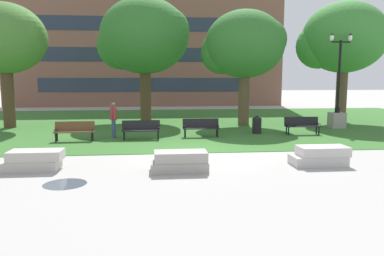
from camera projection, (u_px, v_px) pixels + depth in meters
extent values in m
plane|color=#A3A09B|center=(196.00, 153.00, 14.64)|extent=(140.00, 140.00, 0.00)
cube|color=#336628|center=(179.00, 123.00, 24.50)|extent=(40.00, 20.00, 0.02)
cube|color=#B2ADA3|center=(31.00, 165.00, 12.00)|extent=(1.80, 0.90, 0.32)
cube|color=#BBB6AB|center=(36.00, 155.00, 11.97)|extent=(1.66, 0.83, 0.32)
cube|color=#9E9991|center=(179.00, 166.00, 11.85)|extent=(1.80, 0.90, 0.32)
cube|color=#A6A098|center=(181.00, 156.00, 11.81)|extent=(1.66, 0.83, 0.32)
cube|color=#BCB7B2|center=(318.00, 160.00, 12.70)|extent=(1.80, 0.90, 0.32)
cube|color=beige|center=(323.00, 151.00, 12.68)|extent=(1.66, 0.83, 0.32)
cylinder|color=#47515B|center=(65.00, 184.00, 10.44)|extent=(1.19, 1.19, 0.01)
cube|color=black|center=(141.00, 131.00, 17.69)|extent=(1.81, 0.48, 0.05)
cube|color=black|center=(141.00, 125.00, 17.91)|extent=(1.80, 0.17, 0.46)
cube|color=black|center=(123.00, 128.00, 17.57)|extent=(0.07, 0.40, 0.04)
cube|color=black|center=(159.00, 128.00, 17.78)|extent=(0.07, 0.40, 0.04)
cylinder|color=black|center=(124.00, 136.00, 17.47)|extent=(0.07, 0.07, 0.41)
cylinder|color=black|center=(158.00, 136.00, 17.66)|extent=(0.07, 0.07, 0.41)
cylinder|color=black|center=(124.00, 135.00, 17.78)|extent=(0.07, 0.07, 0.41)
cylinder|color=black|center=(158.00, 135.00, 17.98)|extent=(0.07, 0.07, 0.41)
cube|color=brown|center=(74.00, 132.00, 17.24)|extent=(1.82, 0.51, 0.05)
cube|color=brown|center=(75.00, 126.00, 17.45)|extent=(1.80, 0.19, 0.46)
cube|color=black|center=(55.00, 130.00, 17.11)|extent=(0.08, 0.40, 0.04)
cube|color=black|center=(93.00, 129.00, 17.34)|extent=(0.08, 0.40, 0.04)
cylinder|color=black|center=(56.00, 138.00, 17.00)|extent=(0.07, 0.07, 0.41)
cylinder|color=black|center=(92.00, 137.00, 17.22)|extent=(0.07, 0.07, 0.41)
cylinder|color=black|center=(57.00, 137.00, 17.32)|extent=(0.07, 0.07, 0.41)
cylinder|color=black|center=(93.00, 136.00, 17.54)|extent=(0.07, 0.07, 0.41)
cube|color=black|center=(201.00, 128.00, 18.45)|extent=(1.81, 0.47, 0.05)
cube|color=black|center=(201.00, 123.00, 18.67)|extent=(1.80, 0.15, 0.46)
cube|color=black|center=(184.00, 126.00, 18.37)|extent=(0.07, 0.40, 0.04)
cube|color=black|center=(218.00, 126.00, 18.51)|extent=(0.07, 0.40, 0.04)
cylinder|color=black|center=(185.00, 134.00, 18.26)|extent=(0.07, 0.07, 0.41)
cylinder|color=black|center=(218.00, 133.00, 18.39)|extent=(0.07, 0.07, 0.41)
cylinder|color=black|center=(185.00, 133.00, 18.58)|extent=(0.07, 0.07, 0.41)
cylinder|color=black|center=(217.00, 132.00, 18.71)|extent=(0.07, 0.07, 0.41)
cube|color=black|center=(303.00, 126.00, 19.25)|extent=(1.81, 0.48, 0.05)
cube|color=black|center=(301.00, 121.00, 19.47)|extent=(1.80, 0.16, 0.46)
cube|color=black|center=(287.00, 124.00, 19.17)|extent=(0.07, 0.40, 0.04)
cube|color=black|center=(319.00, 124.00, 19.30)|extent=(0.07, 0.40, 0.04)
cylinder|color=black|center=(288.00, 131.00, 19.06)|extent=(0.07, 0.07, 0.41)
cylinder|color=black|center=(319.00, 131.00, 19.19)|extent=(0.07, 0.07, 0.41)
cylinder|color=black|center=(286.00, 130.00, 19.38)|extent=(0.07, 0.07, 0.41)
cylinder|color=black|center=(316.00, 130.00, 19.50)|extent=(0.07, 0.07, 0.41)
cube|color=gray|center=(337.00, 120.00, 21.85)|extent=(0.80, 0.80, 0.90)
cylinder|color=black|center=(337.00, 110.00, 21.76)|extent=(0.28, 0.28, 0.30)
cylinder|color=black|center=(339.00, 77.00, 21.51)|extent=(0.14, 0.14, 4.13)
cube|color=black|center=(341.00, 42.00, 21.24)|extent=(1.10, 0.08, 0.08)
ellipsoid|color=white|center=(332.00, 38.00, 21.16)|extent=(0.22, 0.22, 0.36)
cone|color=black|center=(332.00, 34.00, 21.13)|extent=(0.20, 0.20, 0.13)
ellipsoid|color=white|center=(350.00, 38.00, 21.26)|extent=(0.22, 0.22, 0.36)
cone|color=black|center=(350.00, 34.00, 21.24)|extent=(0.20, 0.20, 0.13)
cylinder|color=brown|center=(341.00, 91.00, 24.63)|extent=(0.71, 0.71, 4.03)
ellipsoid|color=#387F33|center=(344.00, 37.00, 24.16)|extent=(5.35, 5.35, 4.55)
sphere|color=#387F33|center=(319.00, 46.00, 24.61)|extent=(2.94, 2.94, 2.94)
sphere|color=#387F33|center=(369.00, 32.00, 23.73)|extent=(2.67, 2.67, 2.67)
cylinder|color=#4C3823|center=(8.00, 95.00, 21.77)|extent=(0.68, 0.68, 3.86)
ellipsoid|color=#42752D|center=(4.00, 38.00, 21.33)|extent=(4.71, 4.71, 4.00)
sphere|color=#42752D|center=(23.00, 33.00, 20.96)|extent=(2.36, 2.36, 2.36)
cylinder|color=#4C3823|center=(146.00, 91.00, 25.03)|extent=(0.73, 0.73, 4.04)
ellipsoid|color=#2D6B28|center=(145.00, 36.00, 24.55)|extent=(5.83, 5.83, 4.95)
sphere|color=#2D6B28|center=(121.00, 45.00, 25.04)|extent=(3.20, 3.20, 3.20)
sphere|color=#2D6B28|center=(167.00, 30.00, 24.08)|extent=(2.91, 2.91, 2.91)
cylinder|color=brown|center=(244.00, 96.00, 23.17)|extent=(0.68, 0.68, 3.62)
ellipsoid|color=#2D6B28|center=(245.00, 44.00, 22.75)|extent=(4.83, 4.83, 4.11)
sphere|color=#2D6B28|center=(222.00, 52.00, 23.16)|extent=(2.66, 2.66, 2.66)
sphere|color=#2D6B28|center=(267.00, 39.00, 22.36)|extent=(2.41, 2.41, 2.41)
cylinder|color=black|center=(257.00, 126.00, 19.73)|extent=(0.48, 0.48, 0.80)
cone|color=black|center=(257.00, 117.00, 19.66)|extent=(0.49, 0.49, 0.16)
cylinder|color=#384C7A|center=(113.00, 128.00, 18.48)|extent=(0.15, 0.15, 0.86)
cylinder|color=#384C7A|center=(114.00, 129.00, 18.30)|extent=(0.15, 0.15, 0.86)
cube|color=maroon|center=(113.00, 114.00, 18.29)|extent=(0.36, 0.46, 0.60)
cylinder|color=maroon|center=(112.00, 113.00, 18.54)|extent=(0.14, 0.17, 0.56)
cylinder|color=maroon|center=(115.00, 114.00, 18.03)|extent=(0.14, 0.17, 0.56)
sphere|color=brown|center=(113.00, 105.00, 18.23)|extent=(0.22, 0.22, 0.22)
cube|color=brown|center=(146.00, 37.00, 37.62)|extent=(28.26, 1.00, 13.90)
cube|color=#232D3D|center=(146.00, 85.00, 37.76)|extent=(21.19, 0.03, 1.40)
cube|color=#232D3D|center=(146.00, 55.00, 37.35)|extent=(21.19, 0.03, 1.40)
cube|color=#232D3D|center=(145.00, 24.00, 36.95)|extent=(21.19, 0.03, 1.40)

